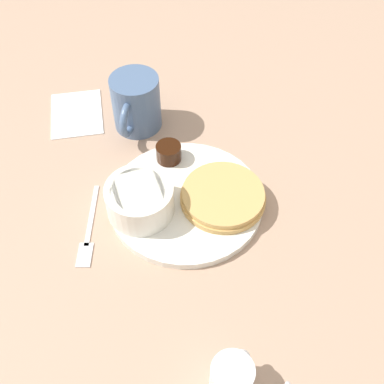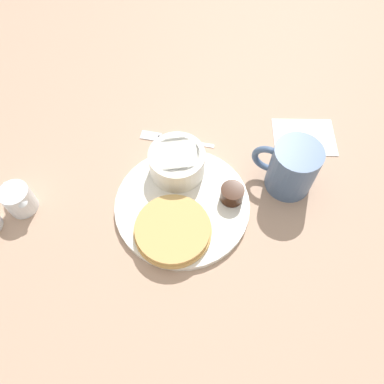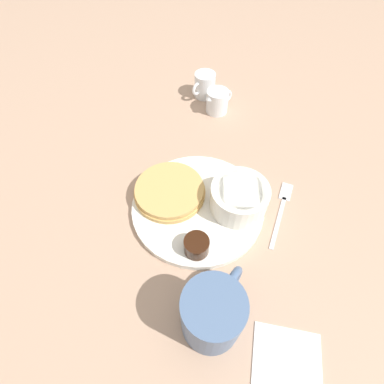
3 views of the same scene
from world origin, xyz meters
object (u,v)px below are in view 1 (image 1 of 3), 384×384
Objects in this scene: plate at (186,200)px; bowl at (140,199)px; coffee_mug at (136,104)px; fork at (88,234)px; creamer_pitcher_near at (231,378)px.

plate is 0.08m from bowl.
coffee_mug reaches higher than bowl.
coffee_mug reaches higher than fork.
bowl is 1.50× the size of creamer_pitcher_near.
creamer_pitcher_near is (-0.24, -0.13, -0.01)m from bowl.
plate is at bearing -149.95° from coffee_mug.
bowl is 0.68× the size of fork.
plate is at bearing -63.62° from fork.
coffee_mug is (0.17, 0.10, 0.04)m from plate.
coffee_mug is at bearing -9.67° from fork.
fork is (0.20, 0.21, -0.02)m from creamer_pitcher_near.
plate is 0.15m from fork.
plate is at bearing 15.00° from creamer_pitcher_near.
bowl is at bearing 29.50° from creamer_pitcher_near.
coffee_mug is 0.79× the size of fork.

